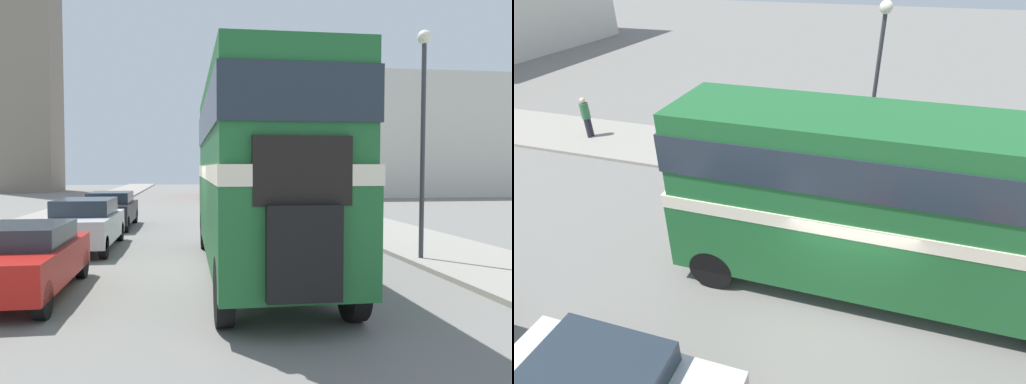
# 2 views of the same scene
# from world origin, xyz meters

# --- Properties ---
(ground_plane) EXTENTS (120.00, 120.00, 0.00)m
(ground_plane) POSITION_xyz_m (0.00, 0.00, 0.00)
(ground_plane) COLOR slate
(sidewalk_right) EXTENTS (3.50, 120.00, 0.12)m
(sidewalk_right) POSITION_xyz_m (6.75, 0.00, 0.06)
(sidewalk_right) COLOR gray
(sidewalk_right) RESTS_ON ground_plane
(double_decker_bus) EXTENTS (2.39, 9.65, 4.37)m
(double_decker_bus) POSITION_xyz_m (0.97, -0.58, 2.60)
(double_decker_bus) COLOR #1E602D
(double_decker_bus) RESTS_ON ground_plane
(pedestrian_walking) EXTENTS (0.35, 0.35, 1.73)m
(pedestrian_walking) POSITION_xyz_m (6.60, 11.87, 1.10)
(pedestrian_walking) COLOR #282833
(pedestrian_walking) RESTS_ON sidewalk_right
(street_lamp) EXTENTS (0.36, 0.36, 5.86)m
(street_lamp) POSITION_xyz_m (5.41, 0.11, 3.96)
(street_lamp) COLOR #38383D
(street_lamp) RESTS_ON sidewalk_right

